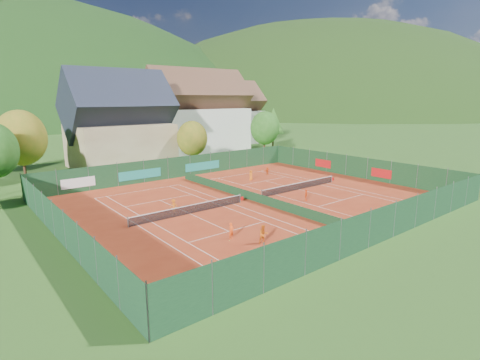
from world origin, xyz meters
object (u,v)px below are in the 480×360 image
chalet (119,127)px  hotel_block_a (197,117)px  player_left_near (231,231)px  player_right_near (306,195)px  player_right_far_b (267,171)px  player_left_mid (263,234)px  ball_hopper (423,198)px  hotel_block_b (228,117)px  player_left_far (174,205)px  player_right_far_a (251,175)px

chalet → hotel_block_a: bearing=17.5°
player_left_near → player_right_near: bearing=2.3°
player_right_near → player_right_far_b: bearing=28.2°
player_left_near → player_right_far_b: player_left_near is taller
hotel_block_a → player_right_far_b: (-4.95, -26.76, -6.78)m
player_right_far_b → player_left_mid: bearing=46.6°
ball_hopper → player_left_mid: size_ratio=0.51×
chalet → hotel_block_b: (33.00, 14.00, -0.01)m
player_right_far_b → hotel_block_b: bearing=-118.5°
chalet → hotel_block_a: hotel_block_a is taller
hotel_block_b → ball_hopper: size_ratio=21.60×
chalet → player_left_near: bearing=-98.8°
player_left_far → player_right_near: size_ratio=1.01×
player_left_far → chalet: bearing=-87.7°
ball_hopper → player_left_near: player_left_near is taller
hotel_block_a → player_right_near: size_ratio=16.79×
ball_hopper → player_left_far: (-22.85, 14.34, 0.09)m
player_right_near → player_left_far: bearing=121.3°
ball_hopper → player_right_far_a: (-7.21, 20.61, 0.16)m
hotel_block_b → player_left_near: 65.11m
player_left_far → player_left_near: bearing=104.0°
hotel_block_b → player_right_near: 54.51m
player_left_far → player_right_near: 14.72m
player_left_near → player_right_far_b: 26.27m
ball_hopper → player_left_mid: player_left_mid is taller
hotel_block_b → player_left_mid: bearing=-124.7°
hotel_block_a → player_right_far_b: size_ratio=18.04×
player_left_near → player_right_near: player_left_near is taller
hotel_block_b → player_right_far_b: (-18.95, -34.76, -6.02)m
player_right_far_b → player_left_near: bearing=40.8°
hotel_block_a → player_right_near: 42.04m
player_right_far_a → player_right_far_b: size_ratio=1.19×
player_right_far_a → player_right_far_b: (4.28, 1.28, -0.11)m
hotel_block_b → player_left_far: bearing=-132.6°
player_right_far_b → ball_hopper: bearing=97.8°
chalet → player_left_near: size_ratio=11.71×
player_left_mid → player_right_near: 13.86m
ball_hopper → player_right_far_b: bearing=97.6°
hotel_block_a → player_left_near: 50.89m
chalet → player_left_mid: bearing=-96.5°
hotel_block_b → hotel_block_a: bearing=-150.3°
player_right_far_a → player_right_near: bearing=64.8°
hotel_block_b → player_right_near: bearing=-117.8°
player_left_far → player_right_near: (13.61, -5.62, -0.01)m
ball_hopper → player_right_far_b: (-2.93, 21.89, 0.04)m
chalet → player_left_mid: (-4.56, -40.34, -5.84)m
chalet → hotel_block_b: chalet is taller
hotel_block_b → ball_hopper: hotel_block_b is taller
player_left_far → player_right_far_a: player_right_far_a is taller
hotel_block_b → player_right_far_a: (-23.24, -36.04, -5.91)m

